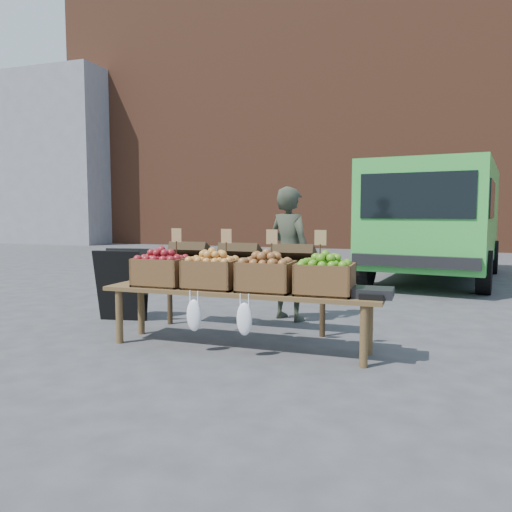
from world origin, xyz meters
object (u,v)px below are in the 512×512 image
(display_bench, at_px, (239,319))
(crate_golden_apples, at_px, (162,272))
(crate_green_apples, at_px, (325,279))
(weighing_scale, at_px, (373,293))
(crate_russet_pears, at_px, (212,274))
(back_table, at_px, (242,283))
(delivery_van, at_px, (436,224))
(chalkboard_sign, at_px, (123,284))
(vendor, at_px, (289,254))
(crate_red_apples, at_px, (266,276))

(display_bench, bearing_deg, crate_golden_apples, 180.00)
(crate_green_apples, bearing_deg, crate_golden_apples, 180.00)
(display_bench, relative_size, weighing_scale, 7.94)
(crate_russet_pears, height_order, weighing_scale, crate_russet_pears)
(back_table, bearing_deg, crate_green_apples, -34.11)
(delivery_van, relative_size, weighing_scale, 14.15)
(chalkboard_sign, relative_size, crate_golden_apples, 1.74)
(delivery_van, bearing_deg, crate_green_apples, -91.33)
(chalkboard_sign, bearing_deg, crate_russet_pears, -36.48)
(vendor, height_order, crate_red_apples, vendor)
(crate_green_apples, bearing_deg, vendor, 116.82)
(vendor, bearing_deg, crate_red_apples, 121.25)
(delivery_van, xyz_separation_m, chalkboard_sign, (-3.61, -5.12, -0.64))
(vendor, xyz_separation_m, crate_green_apples, (0.71, -1.41, -0.09))
(chalkboard_sign, relative_size, display_bench, 0.32)
(crate_golden_apples, xyz_separation_m, crate_green_apples, (1.65, 0.00, 0.00))
(display_bench, height_order, crate_green_apples, crate_green_apples)
(vendor, relative_size, weighing_scale, 4.72)
(display_bench, bearing_deg, crate_russet_pears, 180.00)
(chalkboard_sign, bearing_deg, crate_red_apples, -30.17)
(crate_red_apples, relative_size, weighing_scale, 1.47)
(vendor, xyz_separation_m, chalkboard_sign, (-1.89, -0.68, -0.37))
(chalkboard_sign, xyz_separation_m, crate_green_apples, (2.60, -0.73, 0.27))
(vendor, bearing_deg, crate_russet_pears, 99.29)
(chalkboard_sign, relative_size, back_table, 0.42)
(chalkboard_sign, height_order, crate_russet_pears, chalkboard_sign)
(crate_red_apples, bearing_deg, display_bench, 180.00)
(chalkboard_sign, relative_size, weighing_scale, 2.57)
(delivery_van, relative_size, crate_russet_pears, 9.62)
(crate_russet_pears, distance_m, crate_red_apples, 0.55)
(chalkboard_sign, height_order, weighing_scale, chalkboard_sign)
(crate_golden_apples, height_order, crate_green_apples, same)
(display_bench, relative_size, crate_golden_apples, 5.40)
(chalkboard_sign, bearing_deg, vendor, 9.12)
(delivery_van, distance_m, crate_golden_apples, 6.43)
(display_bench, bearing_deg, crate_red_apples, 0.00)
(back_table, relative_size, weighing_scale, 6.18)
(crate_red_apples, bearing_deg, crate_green_apples, 0.00)
(delivery_van, relative_size, crate_green_apples, 9.62)
(crate_russet_pears, height_order, crate_green_apples, same)
(crate_russet_pears, relative_size, crate_green_apples, 1.00)
(crate_red_apples, xyz_separation_m, weighing_scale, (0.98, 0.00, -0.10))
(delivery_van, bearing_deg, chalkboard_sign, -116.77)
(chalkboard_sign, distance_m, crate_green_apples, 2.72)
(back_table, bearing_deg, chalkboard_sign, 179.73)
(back_table, height_order, crate_russet_pears, back_table)
(display_bench, relative_size, crate_red_apples, 5.40)
(chalkboard_sign, distance_m, crate_red_apples, 2.20)
(delivery_van, xyz_separation_m, back_table, (-2.07, -5.13, -0.56))
(delivery_van, height_order, crate_russet_pears, delivery_van)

